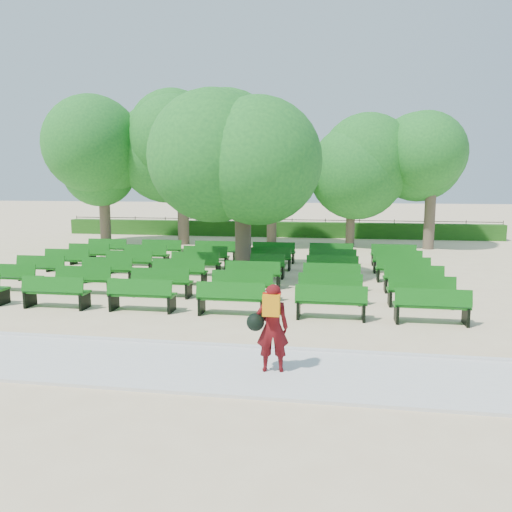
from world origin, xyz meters
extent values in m
plane|color=beige|center=(0.00, 0.00, 0.00)|extent=(120.00, 120.00, 0.00)
cube|color=silver|center=(0.00, -7.40, 0.03)|extent=(30.00, 2.20, 0.06)
cube|color=silver|center=(0.00, -6.25, 0.05)|extent=(30.00, 0.12, 0.10)
cube|color=#1E5114|center=(0.00, 14.00, 0.45)|extent=(26.00, 0.70, 0.90)
cube|color=#0F5B11|center=(-0.11, 0.40, 0.43)|extent=(1.75, 0.56, 0.06)
cube|color=#0F5B11|center=(-0.11, 0.20, 0.67)|extent=(1.73, 0.21, 0.40)
cylinder|color=brown|center=(0.46, 1.10, 1.60)|extent=(0.56, 0.56, 3.19)
ellipsoid|color=#1E7022|center=(0.46, 1.10, 4.38)|extent=(4.34, 4.34, 3.91)
imported|color=#4F0B0E|center=(2.55, -7.41, 0.84)|extent=(0.62, 0.46, 1.55)
cube|color=orange|center=(2.55, -7.58, 1.28)|extent=(0.29, 0.14, 0.36)
sphere|color=black|center=(2.26, -7.46, 0.94)|extent=(0.31, 0.31, 0.31)
camera|label=1|loc=(3.58, -15.68, 3.36)|focal=35.00mm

